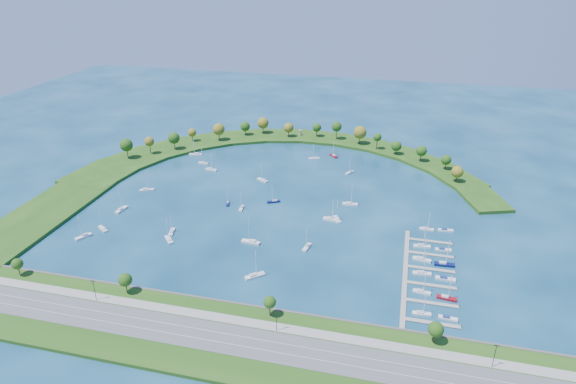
% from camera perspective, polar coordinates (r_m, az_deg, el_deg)
% --- Properties ---
extents(ground, '(700.00, 700.00, 0.00)m').
position_cam_1_polar(ground, '(303.37, -1.14, -0.98)').
color(ground, '#082F48').
rests_on(ground, ground).
extents(south_shoreline, '(420.00, 43.10, 11.60)m').
position_cam_1_polar(south_shoreline, '(205.83, -10.30, -15.62)').
color(south_shoreline, '#1F4612').
rests_on(south_shoreline, ground).
extents(breakwater, '(286.74, 247.64, 2.00)m').
position_cam_1_polar(breakwater, '(358.38, -6.32, 3.32)').
color(breakwater, '#1F4612').
rests_on(breakwater, ground).
extents(breakwater_trees, '(238.26, 88.60, 14.70)m').
position_cam_1_polar(breakwater_trees, '(382.12, -0.40, 6.43)').
color(breakwater_trees, '#382314').
rests_on(breakwater_trees, breakwater).
extents(harbor_tower, '(2.60, 2.60, 4.36)m').
position_cam_1_polar(harbor_tower, '(410.17, 1.41, 6.83)').
color(harbor_tower, gray).
rests_on(harbor_tower, breakwater).
extents(dock_system, '(24.28, 82.00, 1.60)m').
position_cam_1_polar(dock_system, '(242.51, 15.05, -9.25)').
color(dock_system, gray).
rests_on(dock_system, ground).
extents(moored_boat_0, '(9.37, 3.89, 13.36)m').
position_cam_1_polar(moored_boat_0, '(281.39, 4.96, -3.10)').
color(moored_boat_0, silver).
rests_on(moored_boat_0, ground).
extents(moored_boat_1, '(8.11, 5.66, 11.73)m').
position_cam_1_polar(moored_boat_1, '(300.71, -1.66, -1.04)').
color(moored_boat_1, '#0B1146').
rests_on(moored_boat_1, ground).
extents(moored_boat_2, '(8.60, 3.43, 12.30)m').
position_cam_1_polar(moored_boat_2, '(350.26, -8.82, 2.62)').
color(moored_boat_2, silver).
rests_on(moored_boat_2, ground).
extents(moored_boat_3, '(8.95, 8.39, 14.10)m').
position_cam_1_polar(moored_boat_3, '(233.91, -3.85, -9.54)').
color(moored_boat_3, silver).
rests_on(moored_boat_3, ground).
extents(moored_boat_4, '(7.99, 6.50, 11.96)m').
position_cam_1_polar(moored_boat_4, '(289.20, -20.49, -3.93)').
color(moored_boat_4, silver).
rests_on(moored_boat_4, ground).
extents(moored_boat_5, '(7.60, 8.01, 12.69)m').
position_cam_1_polar(moored_boat_5, '(268.42, -13.51, -5.29)').
color(moored_boat_5, silver).
rests_on(moored_boat_5, ground).
extents(moored_boat_6, '(10.14, 3.70, 14.58)m').
position_cam_1_polar(moored_boat_6, '(259.63, -4.28, -5.69)').
color(moored_boat_6, silver).
rests_on(moored_boat_6, ground).
extents(moored_boat_7, '(9.41, 3.26, 13.58)m').
position_cam_1_polar(moored_boat_7, '(299.66, 7.13, -1.33)').
color(moored_boat_7, silver).
rests_on(moored_boat_7, ground).
extents(moored_boat_8, '(4.19, 8.32, 11.78)m').
position_cam_1_polar(moored_boat_8, '(275.35, -13.22, -4.43)').
color(moored_boat_8, silver).
rests_on(moored_boat_8, ground).
extents(moored_boat_9, '(5.69, 7.18, 10.67)m').
position_cam_1_polar(moored_boat_9, '(344.22, 7.11, 2.30)').
color(moored_boat_9, silver).
rests_on(moored_boat_9, ground).
extents(moored_boat_10, '(6.40, 8.83, 12.86)m').
position_cam_1_polar(moored_boat_10, '(285.33, -22.44, -4.69)').
color(moored_boat_10, silver).
rests_on(moored_boat_10, ground).
extents(moored_boat_11, '(8.51, 6.24, 12.42)m').
position_cam_1_polar(moored_boat_11, '(329.93, -2.95, 1.43)').
color(moored_boat_11, silver).
rests_on(moored_boat_11, ground).
extents(moored_boat_12, '(3.67, 9.35, 13.38)m').
position_cam_1_polar(moored_boat_12, '(306.96, -18.60, -1.88)').
color(moored_boat_12, silver).
rests_on(moored_boat_12, ground).
extents(moored_boat_13, '(7.13, 7.61, 11.99)m').
position_cam_1_polar(moored_boat_13, '(372.24, 5.26, 4.21)').
color(moored_boat_13, maroon).
rests_on(moored_boat_13, ground).
extents(moored_boat_14, '(2.54, 7.26, 10.48)m').
position_cam_1_polar(moored_boat_14, '(294.13, -5.36, -1.80)').
color(moored_boat_14, silver).
rests_on(moored_boat_14, ground).
extents(moored_boat_15, '(9.05, 6.18, 13.04)m').
position_cam_1_polar(moored_boat_15, '(328.00, -15.90, 0.29)').
color(moored_boat_15, silver).
rests_on(moored_boat_15, ground).
extents(moored_boat_16, '(3.83, 6.63, 9.41)m').
position_cam_1_polar(moored_boat_16, '(300.59, -6.93, -1.26)').
color(moored_boat_16, '#0B1146').
rests_on(moored_boat_16, ground).
extents(moored_boat_17, '(9.74, 4.57, 13.81)m').
position_cam_1_polar(moored_boat_17, '(379.83, -10.57, 4.32)').
color(moored_boat_17, silver).
rests_on(moored_boat_17, ground).
extents(moored_boat_18, '(3.69, 8.25, 11.72)m').
position_cam_1_polar(moored_boat_18, '(255.08, 2.19, -6.27)').
color(moored_boat_18, silver).
rests_on(moored_boat_18, ground).
extents(moored_boat_19, '(7.72, 3.08, 11.03)m').
position_cam_1_polar(moored_boat_19, '(362.75, -9.70, 3.36)').
color(moored_boat_19, silver).
rests_on(moored_boat_19, ground).
extents(moored_boat_20, '(5.66, 8.61, 12.34)m').
position_cam_1_polar(moored_boat_20, '(281.90, 5.67, -3.08)').
color(moored_boat_20, silver).
rests_on(moored_boat_20, ground).
extents(moored_boat_21, '(8.15, 4.64, 11.55)m').
position_cam_1_polar(moored_boat_21, '(366.48, 3.04, 3.93)').
color(moored_boat_21, silver).
rests_on(moored_boat_21, ground).
extents(docked_boat_0, '(7.89, 2.85, 11.35)m').
position_cam_1_polar(docked_boat_0, '(219.26, 15.10, -13.27)').
color(docked_boat_0, silver).
rests_on(docked_boat_0, ground).
extents(docked_boat_1, '(7.94, 2.83, 1.59)m').
position_cam_1_polar(docked_boat_1, '(220.04, 17.88, -13.63)').
color(docked_boat_1, silver).
rests_on(docked_boat_1, ground).
extents(docked_boat_2, '(8.05, 3.11, 11.53)m').
position_cam_1_polar(docked_boat_2, '(231.45, 15.11, -10.95)').
color(docked_boat_2, silver).
rests_on(docked_boat_2, ground).
extents(docked_boat_3, '(8.66, 3.34, 12.41)m').
position_cam_1_polar(docked_boat_3, '(230.77, 17.75, -11.46)').
color(docked_boat_3, maroon).
rests_on(docked_boat_3, ground).
extents(docked_boat_4, '(8.83, 3.31, 12.68)m').
position_cam_1_polar(docked_boat_4, '(243.43, 15.12, -8.95)').
color(docked_boat_4, silver).
rests_on(docked_boat_4, ground).
extents(docked_boat_5, '(9.18, 2.83, 1.86)m').
position_cam_1_polar(docked_boat_5, '(242.86, 17.59, -9.47)').
color(docked_boat_5, silver).
rests_on(docked_boat_5, ground).
extents(docked_boat_6, '(9.18, 3.78, 13.09)m').
position_cam_1_polar(docked_boat_6, '(253.66, 15.12, -7.43)').
color(docked_boat_6, silver).
rests_on(docked_boat_6, ground).
extents(docked_boat_7, '(9.65, 3.19, 13.99)m').
position_cam_1_polar(docked_boat_7, '(252.90, 17.51, -7.87)').
color(docked_boat_7, '#0B1146').
rests_on(docked_boat_7, ground).
extents(docked_boat_8, '(8.68, 3.33, 12.45)m').
position_cam_1_polar(docked_boat_8, '(264.52, 15.13, -5.98)').
color(docked_boat_8, silver).
rests_on(docked_boat_8, ground).
extents(docked_boat_9, '(8.24, 3.06, 1.64)m').
position_cam_1_polar(docked_boat_9, '(264.79, 17.39, -6.34)').
color(docked_boat_9, silver).
rests_on(docked_boat_9, ground).
extents(docked_boat_10, '(7.68, 2.15, 11.28)m').
position_cam_1_polar(docked_boat_10, '(281.15, 15.63, -4.07)').
color(docked_boat_10, silver).
rests_on(docked_boat_10, ground).
extents(docked_boat_11, '(8.25, 3.01, 1.65)m').
position_cam_1_polar(docked_boat_11, '(283.09, 17.63, -4.20)').
color(docked_boat_11, silver).
rests_on(docked_boat_11, ground).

